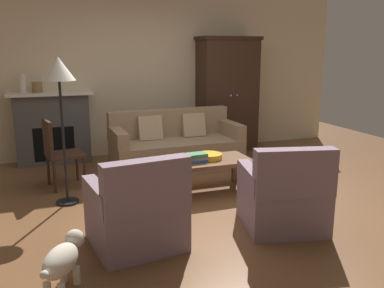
{
  "coord_description": "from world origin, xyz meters",
  "views": [
    {
      "loc": [
        -1.67,
        -4.43,
        1.76
      ],
      "look_at": [
        0.13,
        0.53,
        0.55
      ],
      "focal_mm": 38.72,
      "sensor_mm": 36.0,
      "label": 1
    }
  ],
  "objects_px": {
    "mantel_vase_cream": "(23,83)",
    "dog": "(63,259)",
    "armchair_near_right": "(284,198)",
    "fruit_bowl": "(209,156)",
    "coffee_table": "(207,164)",
    "armchair_near_left": "(137,214)",
    "mantel_vase_bronze": "(37,87)",
    "side_chair_wooden": "(58,149)",
    "armoire": "(227,94)",
    "floor_lamp": "(59,78)",
    "couch": "(175,147)",
    "book_stack": "(196,158)",
    "fireplace": "(53,127)"
  },
  "relations": [
    {
      "from": "fireplace",
      "to": "mantel_vase_cream",
      "type": "bearing_deg",
      "value": -177.3
    },
    {
      "from": "armoire",
      "to": "coffee_table",
      "type": "distance_m",
      "value": 2.45
    },
    {
      "from": "fruit_bowl",
      "to": "armchair_near_left",
      "type": "xyz_separation_m",
      "value": [
        -1.19,
        -1.2,
        -0.14
      ]
    },
    {
      "from": "armoire",
      "to": "mantel_vase_bronze",
      "type": "bearing_deg",
      "value": 178.9
    },
    {
      "from": "coffee_table",
      "to": "armchair_near_left",
      "type": "bearing_deg",
      "value": -134.39
    },
    {
      "from": "fireplace",
      "to": "armchair_near_left",
      "type": "xyz_separation_m",
      "value": [
        0.6,
        -3.28,
        -0.25
      ]
    },
    {
      "from": "dog",
      "to": "mantel_vase_cream",
      "type": "bearing_deg",
      "value": 94.76
    },
    {
      "from": "fruit_bowl",
      "to": "side_chair_wooden",
      "type": "bearing_deg",
      "value": 156.37
    },
    {
      "from": "mantel_vase_cream",
      "to": "dog",
      "type": "xyz_separation_m",
      "value": [
        0.31,
        -3.76,
        -1.02
      ]
    },
    {
      "from": "couch",
      "to": "floor_lamp",
      "type": "relative_size",
      "value": 1.15
    },
    {
      "from": "mantel_vase_bronze",
      "to": "armchair_near_left",
      "type": "distance_m",
      "value": 3.47
    },
    {
      "from": "floor_lamp",
      "to": "side_chair_wooden",
      "type": "bearing_deg",
      "value": 95.22
    },
    {
      "from": "mantel_vase_cream",
      "to": "mantel_vase_bronze",
      "type": "height_order",
      "value": "mantel_vase_cream"
    },
    {
      "from": "fruit_bowl",
      "to": "armchair_near_right",
      "type": "relative_size",
      "value": 0.36
    },
    {
      "from": "armchair_near_left",
      "to": "book_stack",
      "type": "bearing_deg",
      "value": 48.56
    },
    {
      "from": "coffee_table",
      "to": "armchair_near_left",
      "type": "height_order",
      "value": "armchair_near_left"
    },
    {
      "from": "side_chair_wooden",
      "to": "floor_lamp",
      "type": "bearing_deg",
      "value": -84.78
    },
    {
      "from": "mantel_vase_cream",
      "to": "armchair_near_left",
      "type": "height_order",
      "value": "mantel_vase_cream"
    },
    {
      "from": "coffee_table",
      "to": "mantel_vase_bronze",
      "type": "bearing_deg",
      "value": 132.61
    },
    {
      "from": "side_chair_wooden",
      "to": "mantel_vase_cream",
      "type": "bearing_deg",
      "value": 107.0
    },
    {
      "from": "armchair_near_right",
      "to": "dog",
      "type": "height_order",
      "value": "armchair_near_right"
    },
    {
      "from": "couch",
      "to": "fruit_bowl",
      "type": "height_order",
      "value": "couch"
    },
    {
      "from": "mantel_vase_bronze",
      "to": "floor_lamp",
      "type": "height_order",
      "value": "floor_lamp"
    },
    {
      "from": "armchair_near_right",
      "to": "fruit_bowl",
      "type": "bearing_deg",
      "value": 102.18
    },
    {
      "from": "armoire",
      "to": "dog",
      "type": "xyz_separation_m",
      "value": [
        -3.02,
        -3.7,
        -0.75
      ]
    },
    {
      "from": "coffee_table",
      "to": "armchair_near_right",
      "type": "relative_size",
      "value": 1.19
    },
    {
      "from": "armoire",
      "to": "dog",
      "type": "relative_size",
      "value": 3.86
    },
    {
      "from": "armchair_near_left",
      "to": "floor_lamp",
      "type": "distance_m",
      "value": 1.86
    },
    {
      "from": "fireplace",
      "to": "fruit_bowl",
      "type": "relative_size",
      "value": 3.83
    },
    {
      "from": "fruit_bowl",
      "to": "mantel_vase_bronze",
      "type": "relative_size",
      "value": 2.04
    },
    {
      "from": "coffee_table",
      "to": "floor_lamp",
      "type": "distance_m",
      "value": 2.01
    },
    {
      "from": "coffee_table",
      "to": "armchair_near_right",
      "type": "xyz_separation_m",
      "value": [
        0.32,
        -1.26,
        -0.05
      ]
    },
    {
      "from": "mantel_vase_bronze",
      "to": "armchair_near_right",
      "type": "xyz_separation_m",
      "value": [
        2.25,
        -3.36,
        -0.89
      ]
    },
    {
      "from": "book_stack",
      "to": "dog",
      "type": "xyz_separation_m",
      "value": [
        -1.66,
        -1.61,
        -0.23
      ]
    },
    {
      "from": "floor_lamp",
      "to": "coffee_table",
      "type": "bearing_deg",
      "value": -6.75
    },
    {
      "from": "fireplace",
      "to": "armchair_near_right",
      "type": "distance_m",
      "value": 3.97
    },
    {
      "from": "armoire",
      "to": "fruit_bowl",
      "type": "bearing_deg",
      "value": -120.0
    },
    {
      "from": "side_chair_wooden",
      "to": "floor_lamp",
      "type": "relative_size",
      "value": 0.53
    },
    {
      "from": "fireplace",
      "to": "mantel_vase_cream",
      "type": "distance_m",
      "value": 0.79
    },
    {
      "from": "armchair_near_right",
      "to": "dog",
      "type": "xyz_separation_m",
      "value": [
        -2.14,
        -0.4,
        -0.07
      ]
    },
    {
      "from": "dog",
      "to": "armoire",
      "type": "bearing_deg",
      "value": 50.82
    },
    {
      "from": "coffee_table",
      "to": "dog",
      "type": "xyz_separation_m",
      "value": [
        -1.82,
        -1.67,
        -0.12
      ]
    },
    {
      "from": "couch",
      "to": "dog",
      "type": "relative_size",
      "value": 3.79
    },
    {
      "from": "coffee_table",
      "to": "mantel_vase_cream",
      "type": "relative_size",
      "value": 3.78
    },
    {
      "from": "mantel_vase_bronze",
      "to": "side_chair_wooden",
      "type": "xyz_separation_m",
      "value": [
        0.2,
        -1.29,
        -0.69
      ]
    },
    {
      "from": "mantel_vase_bronze",
      "to": "side_chair_wooden",
      "type": "bearing_deg",
      "value": -81.41
    },
    {
      "from": "coffee_table",
      "to": "floor_lamp",
      "type": "height_order",
      "value": "floor_lamp"
    },
    {
      "from": "mantel_vase_bronze",
      "to": "dog",
      "type": "bearing_deg",
      "value": -88.27
    },
    {
      "from": "armchair_near_left",
      "to": "floor_lamp",
      "type": "height_order",
      "value": "floor_lamp"
    },
    {
      "from": "couch",
      "to": "mantel_vase_cream",
      "type": "height_order",
      "value": "mantel_vase_cream"
    }
  ]
}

